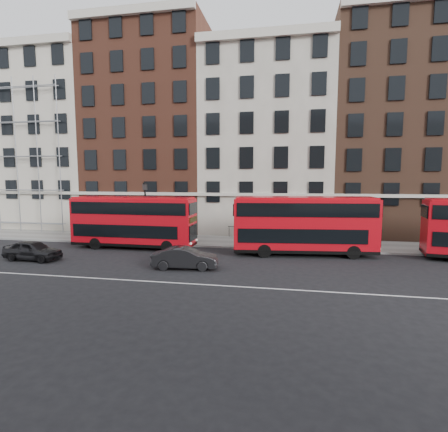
% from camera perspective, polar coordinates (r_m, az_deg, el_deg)
% --- Properties ---
extents(ground, '(120.00, 120.00, 0.00)m').
position_cam_1_polar(ground, '(20.91, 3.47, -9.82)').
color(ground, black).
rests_on(ground, ground).
extents(pavement, '(80.00, 5.00, 0.15)m').
position_cam_1_polar(pavement, '(31.07, 5.97, -4.36)').
color(pavement, gray).
rests_on(pavement, ground).
extents(kerb, '(80.00, 0.30, 0.16)m').
position_cam_1_polar(kerb, '(28.62, 5.54, -5.26)').
color(kerb, gray).
rests_on(kerb, ground).
extents(road_centre_line, '(70.00, 0.12, 0.01)m').
position_cam_1_polar(road_centre_line, '(19.02, 2.68, -11.46)').
color(road_centre_line, white).
rests_on(road_centre_line, ground).
extents(building_terrace, '(64.00, 11.95, 22.00)m').
position_cam_1_polar(building_terrace, '(38.18, 6.64, 12.93)').
color(building_terrace, beige).
rests_on(building_terrace, ground).
extents(bus_b, '(10.12, 2.53, 4.24)m').
position_cam_1_polar(bus_b, '(29.51, -14.57, -0.77)').
color(bus_b, '#BA0914').
rests_on(bus_b, ground).
extents(bus_c, '(10.64, 3.64, 4.38)m').
position_cam_1_polar(bus_c, '(26.68, 12.86, -1.29)').
color(bus_c, '#BA0914').
rests_on(bus_c, ground).
extents(car_rear, '(4.19, 1.87, 1.40)m').
position_cam_1_polar(car_rear, '(28.18, -28.78, -4.92)').
color(car_rear, black).
rests_on(car_rear, ground).
extents(car_front, '(4.32, 1.94, 1.38)m').
position_cam_1_polar(car_front, '(22.60, -6.38, -6.82)').
color(car_front, black).
rests_on(car_front, ground).
extents(lamp_post_left, '(0.44, 0.44, 5.33)m').
position_cam_1_polar(lamp_post_left, '(31.38, -12.71, 1.17)').
color(lamp_post_left, black).
rests_on(lamp_post_left, pavement).
extents(iron_railings, '(6.60, 0.06, 1.00)m').
position_cam_1_polar(iron_railings, '(33.13, 6.30, -2.68)').
color(iron_railings, black).
rests_on(iron_railings, pavement).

